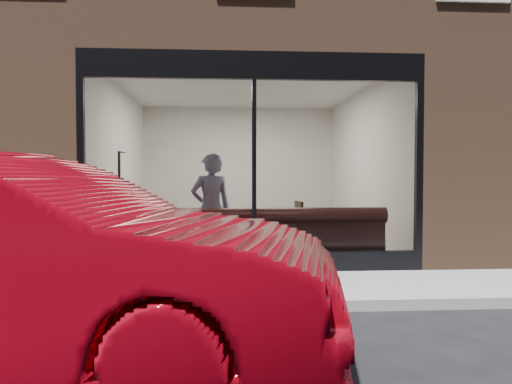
{
  "coord_description": "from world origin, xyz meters",
  "views": [
    {
      "loc": [
        -0.48,
        -5.16,
        1.43
      ],
      "look_at": [
        0.05,
        2.4,
        1.17
      ],
      "focal_mm": 35.0,
      "sensor_mm": 36.0,
      "label": 1
    }
  ],
  "objects": [
    {
      "name": "cafe_ceiling",
      "position": [
        0.0,
        5.0,
        3.19
      ],
      "size": [
        6.0,
        6.0,
        0.0
      ],
      "primitive_type": "plane",
      "rotation": [
        3.14,
        0.0,
        0.0
      ],
      "color": "white",
      "rests_on": "host_building_upper"
    },
    {
      "name": "ground",
      "position": [
        0.0,
        0.0,
        0.0
      ],
      "size": [
        120.0,
        120.0,
        0.0
      ],
      "primitive_type": "plane",
      "color": "black",
      "rests_on": "ground"
    },
    {
      "name": "host_building_pier_left",
      "position": [
        -3.75,
        8.0,
        1.6
      ],
      "size": [
        2.5,
        12.0,
        3.2
      ],
      "primitive_type": "cube",
      "color": "brown",
      "rests_on": "ground"
    },
    {
      "name": "host_building_backfill",
      "position": [
        0.0,
        11.0,
        1.6
      ],
      "size": [
        5.0,
        6.0,
        3.2
      ],
      "primitive_type": "cube",
      "color": "brown",
      "rests_on": "ground"
    },
    {
      "name": "storefront_kick",
      "position": [
        0.0,
        2.05,
        0.15
      ],
      "size": [
        5.0,
        0.1,
        0.3
      ],
      "primitive_type": "cube",
      "color": "black",
      "rests_on": "ground"
    },
    {
      "name": "host_building_pier_right",
      "position": [
        3.75,
        8.0,
        1.6
      ],
      "size": [
        2.5,
        12.0,
        3.2
      ],
      "primitive_type": "cube",
      "color": "brown",
      "rests_on": "ground"
    },
    {
      "name": "cafe_wall_right",
      "position": [
        2.49,
        5.0,
        1.6
      ],
      "size": [
        0.0,
        6.0,
        6.0
      ],
      "primitive_type": "plane",
      "rotation": [
        1.57,
        0.0,
        -1.57
      ],
      "color": "silver",
      "rests_on": "ground"
    },
    {
      "name": "parked_car",
      "position": [
        -2.03,
        -1.4,
        0.8
      ],
      "size": [
        5.09,
        2.54,
        1.6
      ],
      "primitive_type": "imported",
      "rotation": [
        0.0,
        0.0,
        1.39
      ],
      "color": "#990412",
      "rests_on": "ground"
    },
    {
      "name": "person",
      "position": [
        -0.64,
        2.77,
        0.88
      ],
      "size": [
        0.74,
        0.58,
        1.77
      ],
      "primitive_type": "imported",
      "rotation": [
        0.0,
        0.0,
        3.42
      ],
      "color": "#868FB5",
      "rests_on": "cafe_floor"
    },
    {
      "name": "storefront_mullion",
      "position": [
        0.0,
        2.05,
        1.55
      ],
      "size": [
        0.06,
        0.1,
        2.5
      ],
      "primitive_type": "cube",
      "color": "black",
      "rests_on": "storefront_kick"
    },
    {
      "name": "cafe_wall_left",
      "position": [
        -2.49,
        5.0,
        1.6
      ],
      "size": [
        0.0,
        6.0,
        6.0
      ],
      "primitive_type": "plane",
      "rotation": [
        1.57,
        0.0,
        1.57
      ],
      "color": "silver",
      "rests_on": "ground"
    },
    {
      "name": "cafe_wall_back",
      "position": [
        0.0,
        7.99,
        1.6
      ],
      "size": [
        5.0,
        0.0,
        5.0
      ],
      "primitive_type": "plane",
      "rotation": [
        1.57,
        0.0,
        0.0
      ],
      "color": "silver",
      "rests_on": "ground"
    },
    {
      "name": "cafe_table_right",
      "position": [
        0.47,
        3.12,
        0.74
      ],
      "size": [
        0.9,
        0.9,
        0.04
      ],
      "primitive_type": "cube",
      "rotation": [
        0.0,
        0.0,
        0.38
      ],
      "color": "black",
      "rests_on": "cafe_floor"
    },
    {
      "name": "cafe_floor",
      "position": [
        0.0,
        5.0,
        0.02
      ],
      "size": [
        6.0,
        6.0,
        0.0
      ],
      "primitive_type": "plane",
      "color": "#2D2D30",
      "rests_on": "ground"
    },
    {
      "name": "storefront_glass",
      "position": [
        0.0,
        2.02,
        1.55
      ],
      "size": [
        4.8,
        0.0,
        4.8
      ],
      "primitive_type": "plane",
      "rotation": [
        1.57,
        0.0,
        0.0
      ],
      "color": "white",
      "rests_on": "storefront_kick"
    },
    {
      "name": "cafe_table_left",
      "position": [
        -1.23,
        3.24,
        0.74
      ],
      "size": [
        0.85,
        0.85,
        0.04
      ],
      "primitive_type": "cube",
      "rotation": [
        0.0,
        0.0,
        -0.37
      ],
      "color": "black",
      "rests_on": "cafe_floor"
    },
    {
      "name": "sidewalk_near",
      "position": [
        0.0,
        1.0,
        0.01
      ],
      "size": [
        40.0,
        2.0,
        0.01
      ],
      "primitive_type": "cube",
      "color": "gray",
      "rests_on": "ground"
    },
    {
      "name": "cafe_chair_right",
      "position": [
        0.73,
        3.71,
        0.24
      ],
      "size": [
        0.46,
        0.46,
        0.04
      ],
      "primitive_type": "cube",
      "rotation": [
        0.0,
        0.0,
        3.3
      ],
      "color": "black",
      "rests_on": "cafe_floor"
    },
    {
      "name": "storefront_header",
      "position": [
        0.0,
        2.05,
        3.0
      ],
      "size": [
        5.0,
        0.1,
        0.4
      ],
      "primitive_type": "cube",
      "color": "black",
      "rests_on": "host_building_upper"
    },
    {
      "name": "banquette",
      "position": [
        0.0,
        2.45,
        0.23
      ],
      "size": [
        4.0,
        0.55,
        0.45
      ],
      "primitive_type": "cube",
      "color": "#361314",
      "rests_on": "cafe_floor"
    },
    {
      "name": "cafe_chair_left",
      "position": [
        -1.88,
        4.44,
        0.24
      ],
      "size": [
        0.52,
        0.52,
        0.04
      ],
      "primitive_type": "cube",
      "rotation": [
        0.0,
        0.0,
        2.8
      ],
      "color": "black",
      "rests_on": "cafe_floor"
    },
    {
      "name": "wall_poster",
      "position": [
        -2.45,
        5.06,
        1.48
      ],
      "size": [
        0.02,
        0.56,
        0.75
      ],
      "primitive_type": "cube",
      "color": "white",
      "rests_on": "cafe_wall_left"
    },
    {
      "name": "kerb_near",
      "position": [
        0.0,
        -0.05,
        0.06
      ],
      "size": [
        40.0,
        0.1,
        0.12
      ],
      "primitive_type": "cube",
      "color": "gray",
      "rests_on": "ground"
    }
  ]
}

